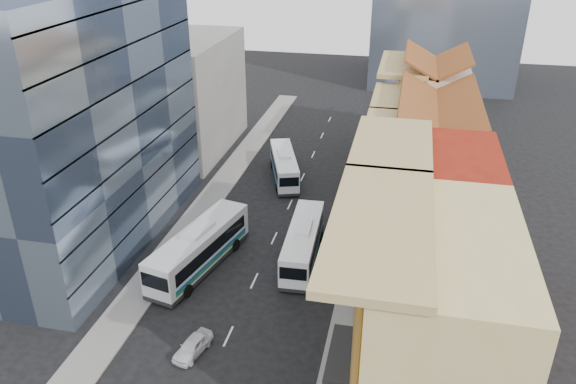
% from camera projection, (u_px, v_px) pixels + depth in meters
% --- Properties ---
extents(sidewalk_right, '(3.00, 90.00, 0.15)m').
position_uv_depth(sidewalk_right, '(365.00, 248.00, 50.97)').
color(sidewalk_right, slate).
rests_on(sidewalk_right, ground).
extents(sidewalk_left, '(3.00, 90.00, 0.15)m').
position_uv_depth(sidewalk_left, '(189.00, 228.00, 54.23)').
color(sidewalk_left, slate).
rests_on(sidewalk_left, ground).
extents(shophouse_tan, '(8.00, 14.00, 12.00)m').
position_uv_depth(shophouse_tan, '(439.00, 324.00, 32.40)').
color(shophouse_tan, '#DDCA7F').
rests_on(shophouse_tan, ground).
extents(shophouse_red, '(8.00, 10.00, 12.00)m').
position_uv_depth(shophouse_red, '(435.00, 224.00, 42.91)').
color(shophouse_red, maroon).
rests_on(shophouse_red, ground).
extents(shophouse_cream_near, '(8.00, 9.00, 10.00)m').
position_uv_depth(shophouse_cream_near, '(433.00, 184.00, 51.67)').
color(shophouse_cream_near, beige).
rests_on(shophouse_cream_near, ground).
extents(shophouse_cream_mid, '(8.00, 9.00, 10.00)m').
position_uv_depth(shophouse_cream_mid, '(432.00, 148.00, 59.55)').
color(shophouse_cream_mid, beige).
rests_on(shophouse_cream_mid, ground).
extents(shophouse_cream_far, '(8.00, 12.00, 11.00)m').
position_uv_depth(shophouse_cream_far, '(431.00, 113.00, 68.52)').
color(shophouse_cream_far, beige).
rests_on(shophouse_cream_far, ground).
extents(office_tower, '(12.00, 26.00, 30.00)m').
position_uv_depth(office_tower, '(65.00, 79.00, 46.62)').
color(office_tower, '#44536C').
rests_on(office_tower, ground).
extents(office_block_far, '(10.00, 18.00, 14.00)m').
position_uv_depth(office_block_far, '(187.00, 95.00, 70.11)').
color(office_block_far, gray).
rests_on(office_block_far, ground).
extents(bus_left_near, '(5.48, 12.53, 3.91)m').
position_uv_depth(bus_left_near, '(199.00, 248.00, 47.46)').
color(bus_left_near, silver).
rests_on(bus_left_near, ground).
extents(bus_left_far, '(5.55, 10.49, 3.29)m').
position_uv_depth(bus_left_far, '(284.00, 165.00, 63.83)').
color(bus_left_far, silver).
rests_on(bus_left_far, ground).
extents(bus_right, '(3.00, 10.85, 3.45)m').
position_uv_depth(bus_right, '(303.00, 242.00, 48.71)').
color(bus_right, white).
rests_on(bus_right, ground).
extents(sedan_left, '(2.24, 3.74, 1.19)m').
position_uv_depth(sedan_left, '(193.00, 346.00, 38.60)').
color(sedan_left, white).
rests_on(sedan_left, ground).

